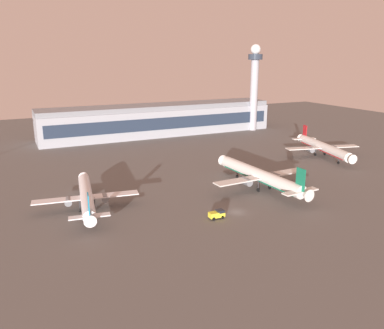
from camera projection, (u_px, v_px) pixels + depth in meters
ground_plane at (237, 212)px, 105.69m from camera, size 416.00×416.00×0.00m
terminal_building at (160, 120)px, 211.42m from camera, size 127.37×22.40×16.40m
control_tower at (254, 82)px, 219.14m from camera, size 8.00×8.00×48.02m
airplane_far_stand at (260, 176)px, 123.74m from camera, size 33.93×43.60×11.18m
airplane_near_gate at (86, 197)px, 107.25m from camera, size 28.82×36.90×9.47m
airplane_mid_apron at (323, 147)px, 164.07m from camera, size 32.34×41.24×10.70m
maintenance_van at (217, 214)px, 101.31m from camera, size 4.15×2.01×2.25m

